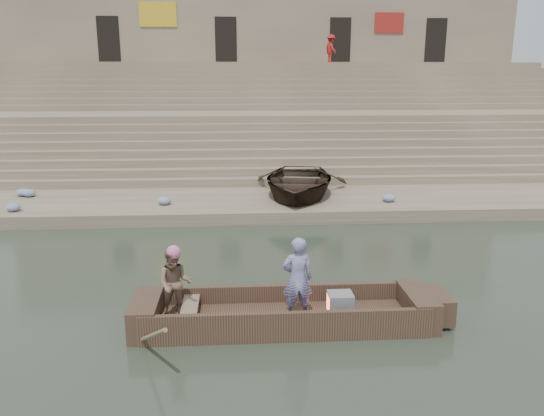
{
  "coord_description": "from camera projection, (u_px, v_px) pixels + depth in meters",
  "views": [
    {
      "loc": [
        -1.4,
        -9.95,
        4.62
      ],
      "look_at": [
        -0.58,
        2.71,
        1.4
      ],
      "focal_mm": 35.25,
      "sensor_mm": 36.0,
      "label": 1
    }
  ],
  "objects": [
    {
      "name": "upper_landing",
      "position": [
        260.0,
        108.0,
        31.97
      ],
      "size": [
        32.0,
        3.0,
        5.2
      ],
      "primitive_type": "cube",
      "color": "gray",
      "rests_on": "ground"
    },
    {
      "name": "rowboat_trim",
      "position": [
        295.0,
        310.0,
        9.98
      ],
      "size": [
        6.04,
        2.63,
        2.0
      ],
      "color": "brown",
      "rests_on": "ground"
    },
    {
      "name": "lower_landing",
      "position": [
        279.0,
        204.0,
        18.54
      ],
      "size": [
        32.0,
        4.0,
        0.4
      ],
      "primitive_type": "cube",
      "color": "gray",
      "rests_on": "ground"
    },
    {
      "name": "mid_landing",
      "position": [
        267.0,
        142.0,
        25.5
      ],
      "size": [
        32.0,
        3.0,
        2.8
      ],
      "primitive_type": "cube",
      "color": "gray",
      "rests_on": "ground"
    },
    {
      "name": "cloth_bundles",
      "position": [
        123.0,
        198.0,
        17.96
      ],
      "size": [
        13.09,
        2.6,
        0.26
      ],
      "color": "#3F5999",
      "rests_on": "lower_landing"
    },
    {
      "name": "standing_man",
      "position": [
        297.0,
        279.0,
        9.64
      ],
      "size": [
        0.6,
        0.42,
        1.57
      ],
      "primitive_type": "imported",
      "rotation": [
        0.0,
        0.0,
        3.23
      ],
      "color": "navy",
      "rests_on": "main_rowboat"
    },
    {
      "name": "main_rowboat",
      "position": [
        284.0,
        320.0,
        10.02
      ],
      "size": [
        5.0,
        1.3,
        0.22
      ],
      "primitive_type": "cube",
      "color": "brown",
      "rests_on": "ground"
    },
    {
      "name": "pedestrian",
      "position": [
        331.0,
        49.0,
        30.53
      ],
      "size": [
        0.85,
        1.13,
        1.55
      ],
      "primitive_type": "imported",
      "rotation": [
        0.0,
        0.0,
        1.87
      ],
      "color": "maroon",
      "rests_on": "upper_landing"
    },
    {
      "name": "rowing_man",
      "position": [
        175.0,
        284.0,
        9.73
      ],
      "size": [
        0.65,
        0.52,
        1.33
      ],
      "primitive_type": "imported",
      "rotation": [
        0.0,
        0.0,
        -0.02
      ],
      "color": "#2B815F",
      "rests_on": "main_rowboat"
    },
    {
      "name": "ghat_steps",
      "position": [
        265.0,
        130.0,
        27.03
      ],
      "size": [
        32.0,
        11.0,
        5.2
      ],
      "color": "gray",
      "rests_on": "ground"
    },
    {
      "name": "ground",
      "position": [
        309.0,
        307.0,
        10.85
      ],
      "size": [
        120.0,
        120.0,
        0.0
      ],
      "primitive_type": "plane",
      "color": "#2B3629",
      "rests_on": "ground"
    },
    {
      "name": "building_wall",
      "position": [
        257.0,
        58.0,
        35.1
      ],
      "size": [
        32.0,
        5.07,
        11.2
      ],
      "color": "#9B8669",
      "rests_on": "ground"
    },
    {
      "name": "beached_rowboat",
      "position": [
        298.0,
        181.0,
        18.78
      ],
      "size": [
        4.33,
        5.48,
        1.02
      ],
      "primitive_type": "imported",
      "rotation": [
        0.0,
        0.0,
        -0.17
      ],
      "color": "#2D2116",
      "rests_on": "lower_landing"
    },
    {
      "name": "television",
      "position": [
        340.0,
        303.0,
        10.01
      ],
      "size": [
        0.46,
        0.42,
        0.4
      ],
      "color": "gray",
      "rests_on": "main_rowboat"
    }
  ]
}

